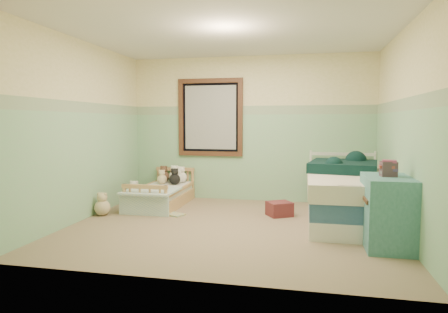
% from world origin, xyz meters
% --- Properties ---
extents(floor, '(4.20, 3.60, 0.02)m').
position_xyz_m(floor, '(0.00, 0.00, -0.01)').
color(floor, '#70624A').
rests_on(floor, ground).
extents(ceiling, '(4.20, 3.60, 0.02)m').
position_xyz_m(ceiling, '(0.00, 0.00, 2.51)').
color(ceiling, silver).
rests_on(ceiling, wall_back).
extents(wall_back, '(4.20, 0.04, 2.50)m').
position_xyz_m(wall_back, '(0.00, 1.80, 1.25)').
color(wall_back, '#D1CA87').
rests_on(wall_back, floor).
extents(wall_front, '(4.20, 0.04, 2.50)m').
position_xyz_m(wall_front, '(0.00, -1.80, 1.25)').
color(wall_front, '#D1CA87').
rests_on(wall_front, floor).
extents(wall_left, '(0.04, 3.60, 2.50)m').
position_xyz_m(wall_left, '(-2.10, 0.00, 1.25)').
color(wall_left, '#D1CA87').
rests_on(wall_left, floor).
extents(wall_right, '(0.04, 3.60, 2.50)m').
position_xyz_m(wall_right, '(2.10, 0.00, 1.25)').
color(wall_right, '#D1CA87').
rests_on(wall_right, floor).
extents(wainscot_mint, '(4.20, 0.01, 1.50)m').
position_xyz_m(wainscot_mint, '(0.00, 1.79, 0.75)').
color(wainscot_mint, '#8BB18E').
rests_on(wainscot_mint, floor).
extents(border_strip, '(4.20, 0.01, 0.15)m').
position_xyz_m(border_strip, '(0.00, 1.79, 1.57)').
color(border_strip, '#336235').
rests_on(border_strip, wall_back).
extents(window_frame, '(1.16, 0.06, 1.36)m').
position_xyz_m(window_frame, '(-0.70, 1.76, 1.45)').
color(window_frame, '#3E1F15').
rests_on(window_frame, wall_back).
extents(window_blinds, '(0.92, 0.01, 1.12)m').
position_xyz_m(window_blinds, '(-0.70, 1.77, 1.45)').
color(window_blinds, '#AEAEAC').
rests_on(window_blinds, window_frame).
extents(toddler_bed_frame, '(0.71, 1.43, 0.18)m').
position_xyz_m(toddler_bed_frame, '(-1.35, 1.05, 0.09)').
color(toddler_bed_frame, '#A88452').
rests_on(toddler_bed_frame, floor).
extents(toddler_mattress, '(0.65, 1.37, 0.12)m').
position_xyz_m(toddler_mattress, '(-1.35, 1.05, 0.24)').
color(toddler_mattress, white).
rests_on(toddler_mattress, toddler_bed_frame).
extents(patchwork_quilt, '(0.77, 0.71, 0.03)m').
position_xyz_m(patchwork_quilt, '(-1.35, 0.61, 0.32)').
color(patchwork_quilt, '#6796C9').
rests_on(patchwork_quilt, toddler_mattress).
extents(plush_bed_brown, '(0.20, 0.20, 0.20)m').
position_xyz_m(plush_bed_brown, '(-1.50, 1.55, 0.40)').
color(plush_bed_brown, brown).
rests_on(plush_bed_brown, toddler_mattress).
extents(plush_bed_white, '(0.21, 0.21, 0.21)m').
position_xyz_m(plush_bed_white, '(-1.30, 1.55, 0.41)').
color(plush_bed_white, silver).
rests_on(plush_bed_white, toddler_mattress).
extents(plush_bed_tan, '(0.17, 0.17, 0.17)m').
position_xyz_m(plush_bed_tan, '(-1.45, 1.33, 0.39)').
color(plush_bed_tan, '#D0B98A').
rests_on(plush_bed_tan, toddler_mattress).
extents(plush_bed_dark, '(0.19, 0.19, 0.19)m').
position_xyz_m(plush_bed_dark, '(-1.22, 1.33, 0.40)').
color(plush_bed_dark, black).
rests_on(plush_bed_dark, toddler_mattress).
extents(plush_floor_cream, '(0.24, 0.24, 0.24)m').
position_xyz_m(plush_floor_cream, '(-1.95, 1.28, 0.12)').
color(plush_floor_cream, white).
rests_on(plush_floor_cream, floor).
extents(plush_floor_tan, '(0.23, 0.23, 0.23)m').
position_xyz_m(plush_floor_tan, '(-1.95, 0.20, 0.12)').
color(plush_floor_tan, '#D0B98A').
rests_on(plush_floor_tan, floor).
extents(twin_bed_frame, '(1.07, 2.14, 0.22)m').
position_xyz_m(twin_bed_frame, '(1.55, 0.61, 0.11)').
color(twin_bed_frame, silver).
rests_on(twin_bed_frame, floor).
extents(twin_boxspring, '(1.07, 2.14, 0.22)m').
position_xyz_m(twin_boxspring, '(1.55, 0.61, 0.33)').
color(twin_boxspring, navy).
rests_on(twin_boxspring, twin_bed_frame).
extents(twin_mattress, '(1.11, 2.18, 0.22)m').
position_xyz_m(twin_mattress, '(1.55, 0.61, 0.55)').
color(twin_mattress, silver).
rests_on(twin_mattress, twin_boxspring).
extents(teal_blanket, '(1.06, 1.10, 0.14)m').
position_xyz_m(teal_blanket, '(1.50, 0.91, 0.73)').
color(teal_blanket, black).
rests_on(teal_blanket, twin_mattress).
extents(dresser, '(0.49, 0.78, 0.78)m').
position_xyz_m(dresser, '(1.85, -0.45, 0.39)').
color(dresser, '#357273').
rests_on(dresser, floor).
extents(book_stack, '(0.17, 0.14, 0.16)m').
position_xyz_m(book_stack, '(1.85, -0.44, 0.86)').
color(book_stack, brown).
rests_on(book_stack, dresser).
extents(red_pillow, '(0.43, 0.42, 0.21)m').
position_xyz_m(red_pillow, '(0.60, 0.72, 0.10)').
color(red_pillow, maroon).
rests_on(red_pillow, floor).
extents(floor_book, '(0.31, 0.28, 0.02)m').
position_xyz_m(floor_book, '(-0.90, 0.42, 0.01)').
color(floor_book, yellow).
rests_on(floor_book, floor).
extents(extra_plush_0, '(0.17, 0.17, 0.17)m').
position_xyz_m(extra_plush_0, '(-1.21, 1.49, 0.39)').
color(extra_plush_0, silver).
rests_on(extra_plush_0, toddler_mattress).
extents(extra_plush_1, '(0.20, 0.20, 0.20)m').
position_xyz_m(extra_plush_1, '(-1.17, 1.54, 0.40)').
color(extra_plush_1, white).
rests_on(extra_plush_1, toddler_mattress).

